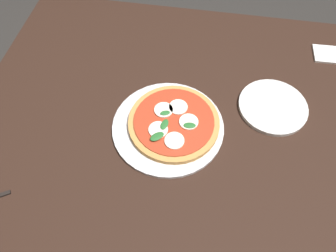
{
  "coord_description": "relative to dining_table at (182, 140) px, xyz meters",
  "views": [
    {
      "loc": [
        0.04,
        -0.54,
        1.58
      ],
      "look_at": [
        -0.05,
        -0.01,
        0.74
      ],
      "focal_mm": 33.73,
      "sensor_mm": 36.0,
      "label": 1
    }
  ],
  "objects": [
    {
      "name": "ground_plane",
      "position": [
        0.0,
        0.0,
        -0.65
      ],
      "size": [
        6.0,
        6.0,
        0.0
      ],
      "primitive_type": "plane",
      "color": "#2D2B28"
    },
    {
      "name": "plate_white",
      "position": [
        0.28,
        0.13,
        0.09
      ],
      "size": [
        0.23,
        0.23,
        0.01
      ],
      "primitive_type": "cylinder",
      "color": "white",
      "rests_on": "dining_table"
    },
    {
      "name": "dining_table",
      "position": [
        0.0,
        0.0,
        0.0
      ],
      "size": [
        1.41,
        1.19,
        0.73
      ],
      "color": "black",
      "rests_on": "ground_plane"
    },
    {
      "name": "pizza",
      "position": [
        -0.03,
        0.0,
        0.11
      ],
      "size": [
        0.29,
        0.29,
        0.03
      ],
      "color": "tan",
      "rests_on": "serving_tray"
    },
    {
      "name": "napkin",
      "position": [
        0.5,
        0.41,
        0.09
      ],
      "size": [
        0.13,
        0.09,
        0.01
      ],
      "primitive_type": "cube",
      "rotation": [
        0.0,
        0.0,
        0.03
      ],
      "color": "white",
      "rests_on": "dining_table"
    },
    {
      "name": "serving_tray",
      "position": [
        -0.05,
        -0.01,
        0.09
      ],
      "size": [
        0.35,
        0.35,
        0.01
      ],
      "primitive_type": "cylinder",
      "color": "silver",
      "rests_on": "dining_table"
    }
  ]
}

